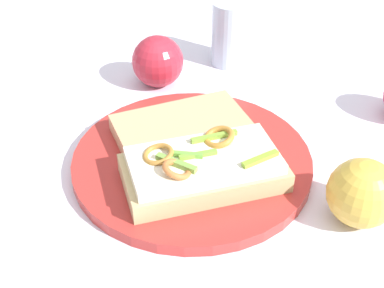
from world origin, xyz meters
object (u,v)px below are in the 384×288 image
(bread_slice_side, at_px, (182,128))
(apple_0, at_px, (362,193))
(apple_2, at_px, (158,61))
(drinking_glass, at_px, (231,33))
(sandwich, at_px, (203,168))
(plate, at_px, (192,161))

(bread_slice_side, xyz_separation_m, apple_0, (0.18, -0.17, 0.01))
(apple_0, bearing_deg, apple_2, 120.61)
(apple_0, bearing_deg, drinking_glass, 100.24)
(sandwich, height_order, drinking_glass, drinking_glass)
(apple_2, bearing_deg, drinking_glass, 23.00)
(sandwich, bearing_deg, bread_slice_side, -90.34)
(sandwich, height_order, apple_0, apple_0)
(drinking_glass, bearing_deg, plate, -111.33)
(plate, xyz_separation_m, drinking_glass, (0.10, 0.26, 0.05))
(plate, distance_m, apple_2, 0.21)
(plate, relative_size, apple_0, 3.86)
(plate, xyz_separation_m, sandwich, (0.01, -0.05, 0.03))
(plate, height_order, apple_2, apple_2)
(sandwich, height_order, apple_2, apple_2)
(plate, distance_m, bread_slice_side, 0.05)
(plate, bearing_deg, bread_slice_side, 98.15)
(bread_slice_side, bearing_deg, apple_0, 123.22)
(apple_0, height_order, drinking_glass, drinking_glass)
(apple_0, relative_size, drinking_glass, 0.74)
(bread_slice_side, bearing_deg, drinking_glass, -130.55)
(bread_slice_side, height_order, apple_0, apple_0)
(plate, relative_size, apple_2, 3.79)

